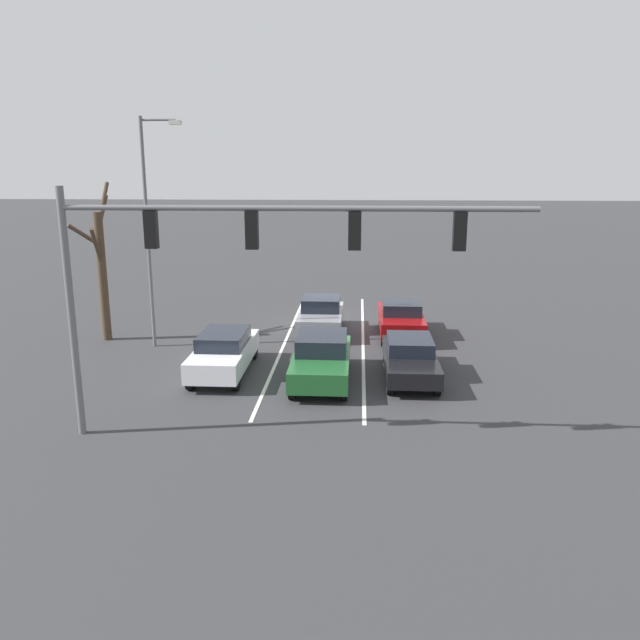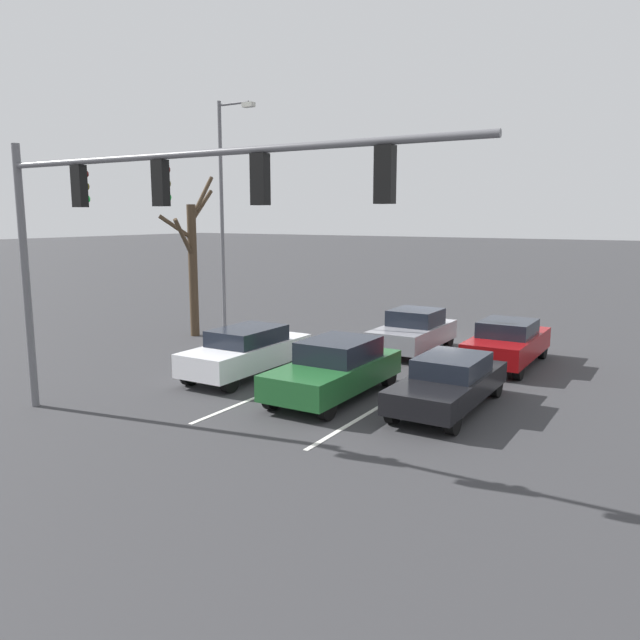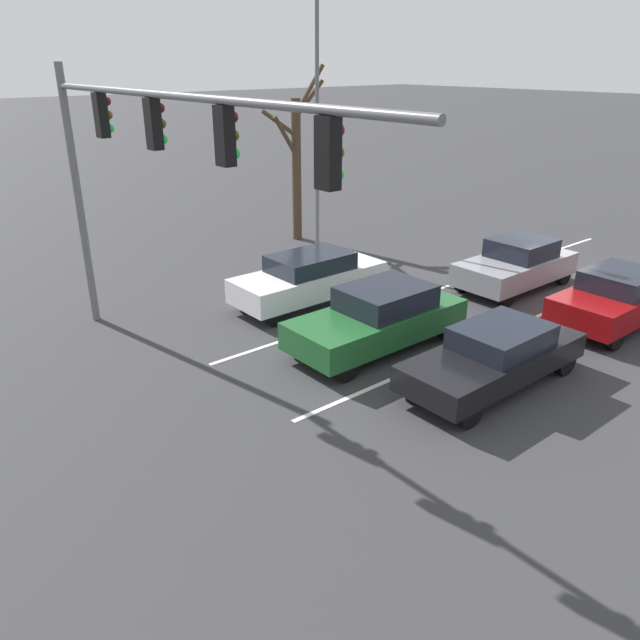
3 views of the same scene
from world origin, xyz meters
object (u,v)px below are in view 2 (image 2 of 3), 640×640
traffic_signal_gantry (140,210)px  street_lamp_right_shoulder (225,211)px  car_maroon_leftlane_second (508,342)px  bare_tree_near (193,259)px  car_darkgreen_midlane_front (335,368)px  car_white_rightlane_front (247,351)px  car_gray_midlane_second (414,331)px  car_black_leftlane_front (449,382)px

traffic_signal_gantry → street_lamp_right_shoulder: size_ratio=1.33×
car_maroon_leftlane_second → bare_tree_near: bare_tree_near is taller
car_darkgreen_midlane_front → traffic_signal_gantry: bearing=66.0°
car_darkgreen_midlane_front → car_white_rightlane_front: size_ratio=1.00×
street_lamp_right_shoulder → bare_tree_near: 3.28m
bare_tree_near → car_darkgreen_midlane_front: bearing=153.3°
car_darkgreen_midlane_front → car_maroon_leftlane_second: car_darkgreen_midlane_front is taller
street_lamp_right_shoulder → car_white_rightlane_front: bearing=136.8°
car_darkgreen_midlane_front → traffic_signal_gantry: size_ratio=0.39×
car_darkgreen_midlane_front → bare_tree_near: bare_tree_near is taller
car_darkgreen_midlane_front → car_maroon_leftlane_second: 6.85m
car_white_rightlane_front → bare_tree_near: (5.96, -4.16, 2.40)m
car_darkgreen_midlane_front → car_maroon_leftlane_second: bearing=-116.7°
car_maroon_leftlane_second → car_white_rightlane_front: bearing=39.9°
street_lamp_right_shoulder → traffic_signal_gantry: bearing=119.2°
car_white_rightlane_front → car_gray_midlane_second: car_gray_midlane_second is taller
car_black_leftlane_front → traffic_signal_gantry: size_ratio=0.39×
car_gray_midlane_second → street_lamp_right_shoulder: size_ratio=0.46×
car_darkgreen_midlane_front → bare_tree_near: 10.86m
bare_tree_near → car_white_rightlane_front: bearing=145.1°
car_maroon_leftlane_second → car_black_leftlane_front: bearing=89.6°
car_darkgreen_midlane_front → traffic_signal_gantry: (2.13, 4.79, 4.24)m
car_black_leftlane_front → traffic_signal_gantry: traffic_signal_gantry is taller
street_lamp_right_shoulder → car_darkgreen_midlane_front: bearing=151.1°
car_gray_midlane_second → traffic_signal_gantry: bearing=81.3°
car_maroon_leftlane_second → traffic_signal_gantry: traffic_signal_gantry is taller
car_black_leftlane_front → car_white_rightlane_front: (6.55, -0.02, 0.07)m
traffic_signal_gantry → street_lamp_right_shoulder: street_lamp_right_shoulder is taller
street_lamp_right_shoulder → car_black_leftlane_front: bearing=161.9°
car_gray_midlane_second → car_black_leftlane_front: bearing=120.4°
car_black_leftlane_front → car_maroon_leftlane_second: bearing=-90.4°
car_black_leftlane_front → car_maroon_leftlane_second: 5.53m
car_black_leftlane_front → street_lamp_right_shoulder: bearing=-18.1°
car_maroon_leftlane_second → car_gray_midlane_second: bearing=-5.8°
car_black_leftlane_front → bare_tree_near: 13.42m
car_white_rightlane_front → car_maroon_leftlane_second: size_ratio=1.03×
car_darkgreen_midlane_front → street_lamp_right_shoulder: street_lamp_right_shoulder is taller
car_black_leftlane_front → street_lamp_right_shoulder: 11.40m
car_darkgreen_midlane_front → car_maroon_leftlane_second: size_ratio=1.03×
car_white_rightlane_front → traffic_signal_gantry: traffic_signal_gantry is taller
car_black_leftlane_front → car_gray_midlane_second: bearing=-59.6°
car_black_leftlane_front → car_white_rightlane_front: car_white_rightlane_front is taller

